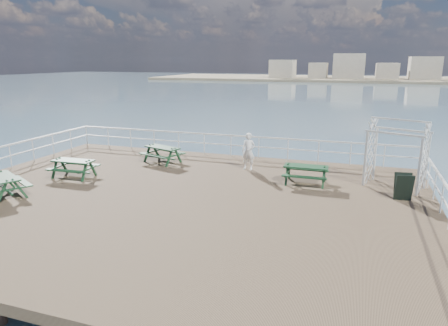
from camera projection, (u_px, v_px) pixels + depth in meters
ground at (173, 201)px, 14.42m from camera, size 18.00×14.00×0.30m
sea_backdrop at (381, 76)px, 133.63m from camera, size 300.00×300.00×9.20m
railing at (198, 158)px, 16.55m from camera, size 17.77×13.76×1.10m
picnic_table_a at (73, 165)px, 16.73m from camera, size 1.78×1.46×0.84m
picnic_table_b at (162, 151)px, 19.17m from camera, size 2.13×1.91×0.86m
picnic_table_c at (306, 171)px, 15.85m from camera, size 1.73×1.41×0.83m
picnic_table_d at (5, 182)px, 14.41m from camera, size 2.20×2.06×0.85m
trellis_arbor at (396, 157)px, 15.27m from camera, size 2.40×1.82×2.66m
sandwich_board at (403, 187)px, 13.99m from camera, size 0.65×0.52×0.98m
person at (249, 151)px, 17.85m from camera, size 0.62×0.42×1.66m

